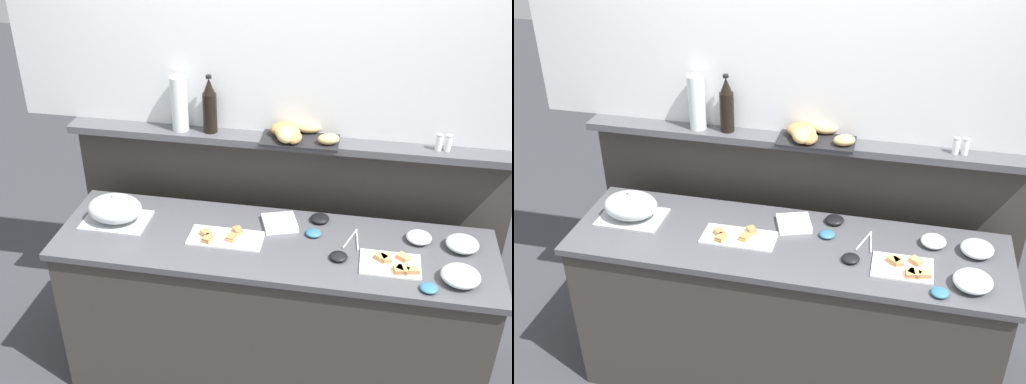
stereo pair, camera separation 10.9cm
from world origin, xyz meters
TOP-DOWN VIEW (x-y plane):
  - ground_plane at (0.00, 0.60)m, footprint 12.00×12.00m
  - buffet_counter at (0.00, 0.00)m, footprint 2.21×0.63m
  - back_ledge_unit at (0.00, 0.49)m, footprint 2.42×0.22m
  - upper_wall_panel at (0.00, 0.52)m, footprint 3.02×0.08m
  - sandwich_platter_rear at (0.59, -0.09)m, footprint 0.29×0.20m
  - sandwich_platter_front at (-0.25, -0.02)m, footprint 0.38×0.17m
  - serving_cloche at (-0.84, 0.03)m, footprint 0.34×0.24m
  - glass_bowl_large at (0.92, 0.11)m, footprint 0.16×0.16m
  - glass_bowl_medium at (0.71, 0.14)m, footprint 0.13×0.13m
  - glass_bowl_small at (0.89, -0.16)m, footprint 0.18×0.18m
  - condiment_bowl_dark at (0.33, -0.08)m, footprint 0.09×0.09m
  - condiment_bowl_cream at (0.19, 0.10)m, footprint 0.08×0.08m
  - condiment_bowl_teal at (0.21, 0.23)m, footprint 0.10×0.10m
  - condiment_bowl_red at (0.74, -0.25)m, footprint 0.08×0.08m
  - serving_tongs at (0.39, 0.09)m, footprint 0.08×0.19m
  - napkin_stack at (0.01, 0.15)m, footprint 0.22×0.22m
  - wine_bottle_dark at (-0.42, 0.42)m, footprint 0.08×0.08m
  - salt_shaker at (0.77, 0.42)m, footprint 0.03×0.03m
  - pepper_shaker at (0.82, 0.42)m, footprint 0.03×0.03m
  - bread_basket at (0.04, 0.41)m, footprint 0.41×0.31m
  - water_carafe at (-0.58, 0.42)m, footprint 0.09×0.09m

SIDE VIEW (x-z plane):
  - ground_plane at x=0.00m, z-range 0.00..0.00m
  - buffet_counter at x=0.00m, z-range 0.00..0.94m
  - back_ledge_unit at x=0.00m, z-range 0.03..1.35m
  - serving_tongs at x=0.39m, z-range 0.94..0.95m
  - sandwich_platter_front at x=-0.25m, z-range 0.93..0.97m
  - sandwich_platter_rear at x=0.59m, z-range 0.93..0.97m
  - napkin_stack at x=0.01m, z-range 0.94..0.97m
  - condiment_bowl_cream at x=0.19m, z-range 0.94..0.97m
  - condiment_bowl_red at x=0.74m, z-range 0.94..0.97m
  - condiment_bowl_dark at x=0.33m, z-range 0.94..0.97m
  - condiment_bowl_teal at x=0.21m, z-range 0.94..0.97m
  - glass_bowl_medium at x=0.71m, z-range 0.94..0.99m
  - glass_bowl_large at x=0.92m, z-range 0.94..1.00m
  - glass_bowl_small at x=0.89m, z-range 0.94..1.01m
  - serving_cloche at x=-0.84m, z-range 0.93..1.10m
  - bread_basket at x=0.04m, z-range 1.31..1.40m
  - salt_shaker at x=0.77m, z-range 1.32..1.41m
  - pepper_shaker at x=0.82m, z-range 1.32..1.41m
  - wine_bottle_dark at x=-0.42m, z-range 1.30..1.62m
  - water_carafe at x=-0.58m, z-range 1.32..1.62m
  - upper_wall_panel at x=0.00m, z-range 1.32..2.60m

